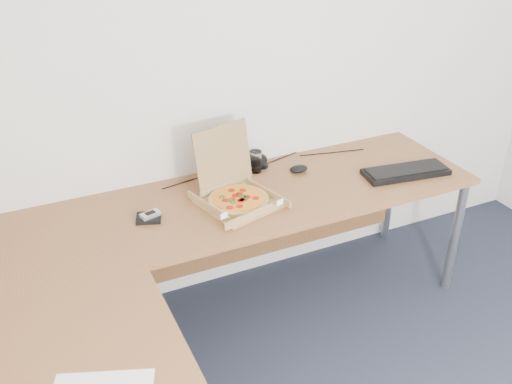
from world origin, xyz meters
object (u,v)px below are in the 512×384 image
desk (206,268)px  drinking_glass (256,162)px  pizza_box (237,195)px  keyboard (406,172)px  wallet (149,218)px

desk → drinking_glass: size_ratio=21.06×
pizza_box → drinking_glass: 0.35m
keyboard → pizza_box: bearing=-178.4°
desk → wallet: (-0.12, 0.42, 0.04)m
desk → pizza_box: 0.51m
drinking_glass → keyboard: (0.71, -0.37, -0.05)m
drinking_glass → keyboard: 0.80m
desk → drinking_glass: drinking_glass is taller
drinking_glass → wallet: size_ratio=1.05×
keyboard → wallet: bearing=-177.5°
desk → pizza_box: pizza_box is taller
drinking_glass → wallet: (-0.66, -0.24, -0.05)m
wallet → drinking_glass: bearing=39.3°
desk → keyboard: 1.28m
desk → drinking_glass: 0.86m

